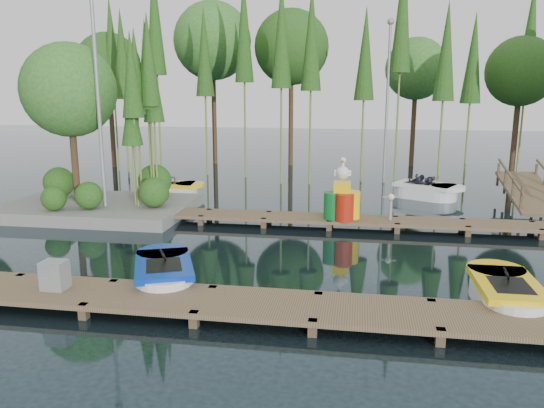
% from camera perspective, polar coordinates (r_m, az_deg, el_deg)
% --- Properties ---
extents(ground_plane, '(90.00, 90.00, 0.00)m').
position_cam_1_polar(ground_plane, '(14.61, -2.26, -4.56)').
color(ground_plane, '#1C2D34').
extents(near_dock, '(18.00, 1.50, 0.50)m').
position_cam_1_polar(near_dock, '(10.42, -7.34, -10.37)').
color(near_dock, brown).
rests_on(near_dock, ground).
extents(far_dock, '(15.00, 1.20, 0.50)m').
position_cam_1_polar(far_dock, '(16.78, 2.80, -1.53)').
color(far_dock, brown).
rests_on(far_dock, ground).
extents(island, '(6.20, 4.20, 6.75)m').
position_cam_1_polar(island, '(19.32, -19.10, 8.50)').
color(island, slate).
rests_on(island, ground).
extents(tree_screen, '(34.42, 18.53, 10.31)m').
position_cam_1_polar(tree_screen, '(24.85, -2.06, 16.61)').
color(tree_screen, '#432F1C').
rests_on(tree_screen, ground).
extents(lamp_island, '(0.30, 0.30, 7.25)m').
position_cam_1_polar(lamp_island, '(18.22, -18.27, 11.76)').
color(lamp_island, gray).
rests_on(lamp_island, ground).
extents(lamp_rear, '(0.30, 0.30, 7.25)m').
position_cam_1_polar(lamp_rear, '(24.72, 12.34, 12.06)').
color(lamp_rear, gray).
rests_on(lamp_rear, ground).
extents(ramp, '(1.50, 3.94, 1.49)m').
position_cam_1_polar(ramp, '(21.43, 25.93, 1.23)').
color(ramp, brown).
rests_on(ramp, ground).
extents(boat_blue, '(2.10, 2.89, 0.89)m').
position_cam_1_polar(boat_blue, '(11.93, -11.54, -7.43)').
color(boat_blue, white).
rests_on(boat_blue, ground).
extents(boat_yellow_near, '(1.20, 2.60, 0.87)m').
position_cam_1_polar(boat_yellow_near, '(11.58, 23.82, -8.91)').
color(boat_yellow_near, white).
rests_on(boat_yellow_near, ground).
extents(boat_yellow_far, '(2.70, 1.44, 1.29)m').
position_cam_1_polar(boat_yellow_far, '(21.71, -10.90, 1.54)').
color(boat_yellow_far, white).
rests_on(boat_yellow_far, ground).
extents(boat_white_far, '(3.10, 2.45, 1.34)m').
position_cam_1_polar(boat_white_far, '(21.77, 16.23, 1.37)').
color(boat_white_far, white).
rests_on(boat_white_far, ground).
extents(utility_cabinet, '(0.47, 0.40, 0.58)m').
position_cam_1_polar(utility_cabinet, '(11.53, -22.33, -7.08)').
color(utility_cabinet, gray).
rests_on(utility_cabinet, near_dock).
extents(yellow_barrel, '(0.56, 0.56, 0.84)m').
position_cam_1_polar(yellow_barrel, '(16.57, 8.49, -0.09)').
color(yellow_barrel, yellow).
rests_on(yellow_barrel, far_dock).
extents(drum_cluster, '(1.11, 1.02, 1.91)m').
position_cam_1_polar(drum_cluster, '(16.40, 7.61, 0.31)').
color(drum_cluster, '#0B6624').
rests_on(drum_cluster, far_dock).
extents(seagull_post, '(0.51, 0.27, 0.81)m').
position_cam_1_polar(seagull_post, '(16.57, 12.66, 0.19)').
color(seagull_post, gray).
rests_on(seagull_post, far_dock).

